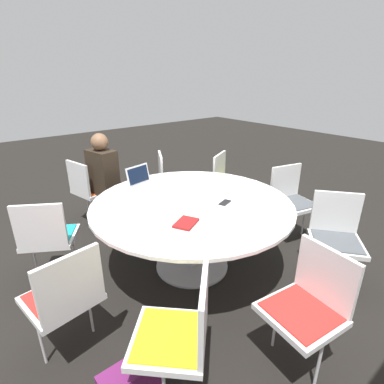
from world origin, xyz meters
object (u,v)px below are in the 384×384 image
object	(u,v)px
chair_0	(89,187)
spiral_notebook	(186,223)
chair_4	(309,302)
person_0	(104,174)
coffee_cup	(143,213)
laptop	(142,181)
cell_phone	(225,203)
chair_3	(180,330)
chair_7	(228,180)
chair_2	(65,294)
chair_5	(336,233)
chair_8	(170,178)
chair_6	(291,197)
chair_1	(47,234)

from	to	relation	value
chair_0	spiral_notebook	xyz separation A→B (m)	(-0.09, 1.88, 0.22)
chair_4	person_0	distance (m)	2.68
coffee_cup	spiral_notebook	bearing A→B (deg)	121.23
laptop	cell_phone	xyz separation A→B (m)	(-0.37, 0.88, -0.05)
laptop	chair_0	bearing A→B (deg)	94.13
chair_0	spiral_notebook	size ratio (longest dim) A/B	3.35
chair_3	coffee_cup	bearing A→B (deg)	24.77
chair_3	person_0	size ratio (longest dim) A/B	0.71
chair_7	spiral_notebook	bearing A→B (deg)	6.85
coffee_cup	chair_0	bearing A→B (deg)	-93.92
chair_7	chair_4	bearing A→B (deg)	30.79
chair_2	chair_5	distance (m)	2.28
spiral_notebook	cell_phone	bearing A→B (deg)	-169.44
chair_8	person_0	size ratio (longest dim) A/B	0.71
chair_2	laptop	xyz separation A→B (m)	(-1.15, -0.93, 0.26)
chair_2	chair_6	world-z (taller)	same
chair_1	coffee_cup	size ratio (longest dim) A/B	10.48
chair_6	chair_0	bearing A→B (deg)	-33.01
chair_7	coffee_cup	world-z (taller)	chair_7
spiral_notebook	cell_phone	distance (m)	0.55
chair_4	chair_5	distance (m)	1.04
chair_3	cell_phone	xyz separation A→B (m)	(-1.11, -0.77, 0.21)
chair_0	cell_phone	size ratio (longest dim) A/B	5.53
chair_0	chair_4	distance (m)	2.90
chair_1	chair_8	size ratio (longest dim) A/B	1.00
chair_5	spiral_notebook	world-z (taller)	chair_5
chair_8	person_0	xyz separation A→B (m)	(0.86, -0.16, 0.19)
chair_3	spiral_notebook	world-z (taller)	chair_3
chair_0	chair_5	bearing A→B (deg)	14.31
spiral_notebook	chair_1	bearing A→B (deg)	-48.41
chair_1	chair_3	world-z (taller)	same
chair_1	chair_2	distance (m)	0.91
chair_3	chair_7	xyz separation A→B (m)	(-2.03, -1.63, 0.00)
spiral_notebook	chair_8	bearing A→B (deg)	-120.99
coffee_cup	cell_phone	bearing A→B (deg)	163.00
chair_8	laptop	distance (m)	0.93
chair_4	spiral_notebook	distance (m)	1.04
chair_4	chair_7	world-z (taller)	same
chair_2	chair_8	size ratio (longest dim) A/B	1.00
chair_1	coffee_cup	distance (m)	0.92
chair_1	chair_2	size ratio (longest dim) A/B	1.00
chair_1	chair_8	distance (m)	1.83
chair_7	coffee_cup	size ratio (longest dim) A/B	10.48
chair_3	chair_4	bearing A→B (deg)	-68.59
chair_6	coffee_cup	size ratio (longest dim) A/B	10.48
chair_4	chair_2	bearing A→B (deg)	56.29
chair_0	coffee_cup	size ratio (longest dim) A/B	10.48
chair_0	laptop	bearing A→B (deg)	4.13
coffee_cup	chair_1	bearing A→B (deg)	-43.96
chair_1	chair_6	distance (m)	2.61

